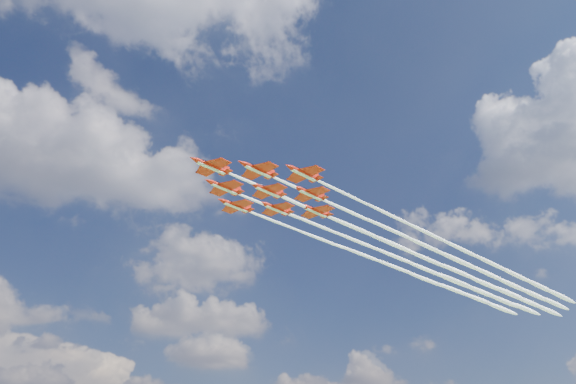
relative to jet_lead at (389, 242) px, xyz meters
name	(u,v)px	position (x,y,z in m)	size (l,w,h in m)	color
jet_lead	(389,242)	(0.00, 0.00, 0.00)	(142.73, 75.06, 3.10)	red
jet_row2_port	(423,244)	(11.89, -1.76, 0.00)	(142.73, 75.06, 3.10)	red
jet_row2_starb	(390,255)	(5.61, 10.62, 0.00)	(142.73, 75.06, 3.10)	red
jet_row3_port	(456,246)	(23.77, -3.51, 0.00)	(142.73, 75.06, 3.10)	red
jet_row3_centre	(422,256)	(17.49, 8.87, 0.00)	(142.73, 75.06, 3.10)	red
jet_row3_starb	(391,266)	(11.22, 21.25, 0.00)	(142.73, 75.06, 3.10)	red
jet_row4_port	(453,258)	(29.38, 7.11, 0.00)	(142.73, 75.06, 3.10)	red
jet_row4_starb	(421,267)	(23.10, 19.49, 0.00)	(142.73, 75.06, 3.10)	red
jet_tail	(451,269)	(34.99, 17.74, 0.00)	(142.73, 75.06, 3.10)	red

